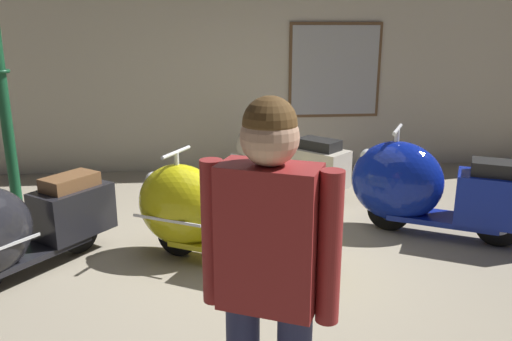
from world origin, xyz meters
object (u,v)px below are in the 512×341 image
object	(u,v)px
scooter_0	(12,228)
scooter_2	(279,157)
scooter_3	(426,188)
visitor_0	(269,274)
scooter_1	(207,213)

from	to	relation	value
scooter_0	scooter_2	distance (m)	3.23
scooter_0	scooter_2	world-z (taller)	scooter_2
scooter_3	visitor_0	xyz separation A→B (m)	(-1.87, -2.66, 0.53)
scooter_2	scooter_3	xyz separation A→B (m)	(1.23, -1.52, 0.04)
scooter_3	visitor_0	world-z (taller)	visitor_0
scooter_1	scooter_0	bearing A→B (deg)	35.19
scooter_1	scooter_3	xyz separation A→B (m)	(2.13, 0.39, 0.04)
scooter_1	scooter_2	world-z (taller)	scooter_2
scooter_2	visitor_0	size ratio (longest dim) A/B	0.85
scooter_1	scooter_2	bearing A→B (deg)	-86.69
scooter_1	scooter_3	size ratio (longest dim) A/B	0.92
visitor_0	scooter_1	bearing A→B (deg)	30.75
scooter_0	scooter_2	bearing A→B (deg)	168.78
scooter_1	scooter_2	xyz separation A→B (m)	(0.89, 1.91, 0.00)
scooter_3	scooter_1	bearing A→B (deg)	38.74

